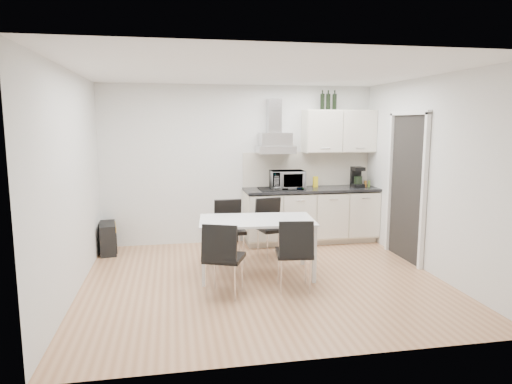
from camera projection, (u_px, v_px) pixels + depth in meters
ground at (263, 280)px, 5.82m from camera, size 4.50×4.50×0.00m
wall_back at (240, 165)px, 7.57m from camera, size 4.50×0.10×2.60m
wall_front at (312, 210)px, 3.68m from camera, size 4.50×0.10×2.60m
wall_left at (71, 184)px, 5.22m from camera, size 0.10×4.00×2.60m
wall_right at (430, 176)px, 6.03m from camera, size 0.10×4.00×2.60m
ceiling at (264, 71)px, 5.43m from camera, size 4.50×4.50×0.00m
doorway at (406, 188)px, 6.59m from camera, size 0.08×1.04×2.10m
kitchenette at (313, 193)px, 7.60m from camera, size 2.22×0.64×2.52m
dining_table at (257, 225)px, 5.94m from camera, size 1.55×0.97×0.75m
chair_far_left at (230, 232)px, 6.57m from camera, size 0.46×0.52×0.88m
chair_far_right at (273, 229)px, 6.72m from camera, size 0.54×0.58×0.88m
chair_near_left at (224, 259)px, 5.27m from camera, size 0.60×0.63×0.88m
chair_near_right at (294, 254)px, 5.45m from camera, size 0.50×0.56×0.88m
guitar_amp at (108, 238)px, 7.01m from camera, size 0.32×0.59×0.47m
floor_speaker at (231, 233)px, 7.61m from camera, size 0.25×0.23×0.34m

